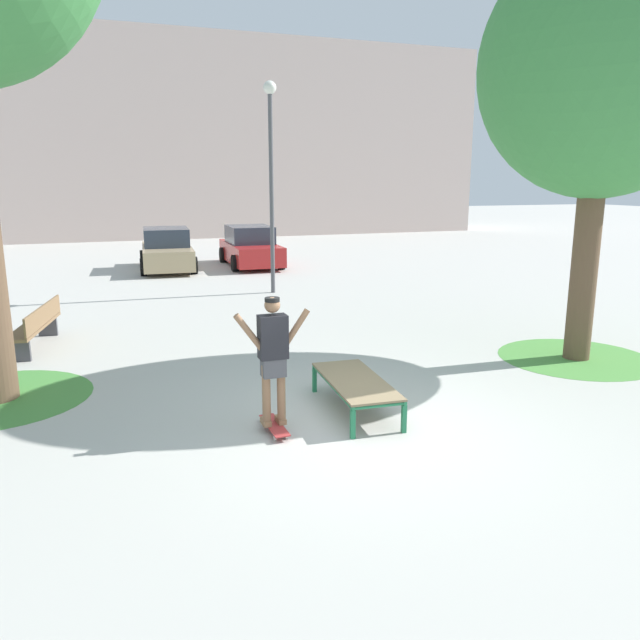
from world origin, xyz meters
name	(u,v)px	position (x,y,z in m)	size (l,w,h in m)	color
ground_plane	(358,426)	(0.00, 0.00, 0.00)	(120.00, 120.00, 0.00)	#B7B5AD
building_facade	(184,139)	(1.81, 29.53, 5.46)	(35.10, 4.00, 10.92)	beige
skate_box	(355,383)	(0.19, 0.55, 0.41)	(0.88, 1.95, 0.46)	#237A4C
skateboard	(274,426)	(-1.10, 0.21, 0.08)	(0.21, 0.80, 0.09)	#B23333
skater	(273,352)	(-1.10, 0.21, 1.07)	(1.00, 0.29, 1.69)	#8E6647
tree_near_right	(604,69)	(5.05, 1.63, 5.01)	(4.12, 4.12, 7.21)	brown
grass_patch_near_right	(576,358)	(5.05, 1.63, 0.00)	(2.78, 2.78, 0.01)	#519342
car_tan	(167,251)	(-0.82, 15.88, 0.69)	(2.12, 4.30, 1.50)	tan
car_red	(250,248)	(2.28, 15.86, 0.69)	(1.99, 4.24, 1.50)	red
park_bench	(36,325)	(-4.36, 5.74, 0.45)	(0.87, 2.44, 0.83)	brown
light_post	(271,157)	(1.57, 10.04, 3.83)	(0.36, 0.36, 5.83)	#4C4C51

